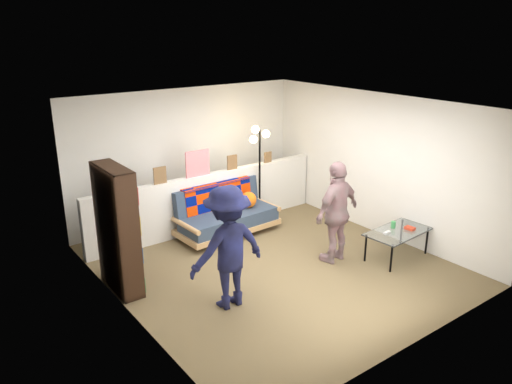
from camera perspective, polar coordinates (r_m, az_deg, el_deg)
ground at (r=7.61m, az=1.82°, el=-8.29°), size 5.00×5.00×0.00m
room_shell at (r=7.38m, az=-0.33°, el=4.72°), size 4.60×5.05×2.45m
half_wall_ledge at (r=8.78m, az=-5.46°, el=-1.06°), size 4.45×0.15×1.00m
ledge_decor at (r=8.45m, az=-6.84°, el=2.92°), size 2.97×0.02×0.45m
futon_sofa at (r=8.59m, az=-3.41°, el=-2.50°), size 1.80×0.93×0.76m
bookshelf at (r=6.89m, az=-15.53°, el=-4.61°), size 0.29×0.87×1.73m
coffee_table at (r=7.97m, az=15.91°, el=-4.49°), size 1.09×0.65×0.55m
floor_lamp at (r=8.96m, az=0.31°, el=4.34°), size 0.40×0.33×1.74m
person_left at (r=6.27m, az=-3.25°, el=-6.33°), size 1.04×0.61×1.61m
person_right at (r=7.55m, az=9.24°, el=-2.28°), size 0.96×0.51×1.57m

